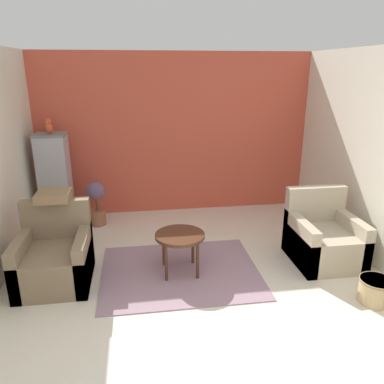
{
  "coord_description": "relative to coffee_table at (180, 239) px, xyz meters",
  "views": [
    {
      "loc": [
        -0.63,
        -2.44,
        2.32
      ],
      "look_at": [
        0.0,
        1.79,
        0.9
      ],
      "focal_mm": 35.0,
      "sensor_mm": 36.0,
      "label": 1
    }
  ],
  "objects": [
    {
      "name": "armchair_left",
      "position": [
        -1.41,
        0.01,
        -0.16
      ],
      "size": [
        0.77,
        0.82,
        0.88
      ],
      "color": "#7A664C",
      "rests_on": "ground_plane"
    },
    {
      "name": "parrot",
      "position": [
        -1.67,
        1.66,
        1.09
      ],
      "size": [
        0.1,
        0.19,
        0.22
      ],
      "color": "#D14C2D",
      "rests_on": "birdcage"
    },
    {
      "name": "wall_right",
      "position": [
        2.41,
        0.3,
        0.85
      ],
      "size": [
        0.06,
        3.57,
        2.57
      ],
      "color": "beige",
      "rests_on": "ground_plane"
    },
    {
      "name": "armchair_right",
      "position": [
        1.81,
        0.04,
        -0.16
      ],
      "size": [
        0.77,
        0.82,
        0.88
      ],
      "color": "tan",
      "rests_on": "ground_plane"
    },
    {
      "name": "area_rug",
      "position": [
        -0.0,
        0.0,
        -0.43
      ],
      "size": [
        1.85,
        1.48,
        0.01
      ],
      "color": "gray",
      "rests_on": "ground_plane"
    },
    {
      "name": "wicker_basket",
      "position": [
        1.93,
        -0.89,
        -0.3
      ],
      "size": [
        0.35,
        0.35,
        0.26
      ],
      "color": "tan",
      "rests_on": "ground_plane"
    },
    {
      "name": "throw_pillow",
      "position": [
        -1.41,
        0.31,
        0.49
      ],
      "size": [
        0.37,
        0.37,
        0.1
      ],
      "color": "#846647",
      "rests_on": "armchair_left"
    },
    {
      "name": "ground_plane",
      "position": [
        0.19,
        -1.48,
        -0.44
      ],
      "size": [
        20.0,
        20.0,
        0.0
      ],
      "primitive_type": "plane",
      "color": "beige",
      "rests_on": "ground"
    },
    {
      "name": "potted_plant",
      "position": [
        -1.1,
        1.62,
        -0.04
      ],
      "size": [
        0.3,
        0.28,
        0.69
      ],
      "color": "brown",
      "rests_on": "ground_plane"
    },
    {
      "name": "birdcage",
      "position": [
        -1.67,
        1.65,
        0.27
      ],
      "size": [
        0.46,
        0.46,
        1.43
      ],
      "color": "slate",
      "rests_on": "ground_plane"
    },
    {
      "name": "wall_back_accent",
      "position": [
        0.19,
        2.12,
        0.85
      ],
      "size": [
        4.5,
        0.06,
        2.57
      ],
      "color": "#C64C38",
      "rests_on": "ground_plane"
    },
    {
      "name": "coffee_table",
      "position": [
        0.0,
        0.0,
        0.0
      ],
      "size": [
        0.58,
        0.58,
        0.5
      ],
      "color": "#472819",
      "rests_on": "ground_plane"
    }
  ]
}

